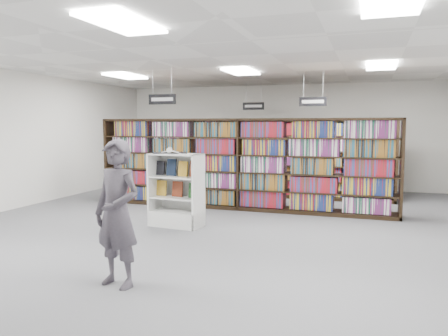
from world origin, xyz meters
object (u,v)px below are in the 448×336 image
(bookshelf_row_near, at_px, (241,164))
(open_book, at_px, (170,151))
(shopper, at_px, (117,213))
(endcap_display, at_px, (177,202))

(bookshelf_row_near, bearing_deg, open_book, -112.52)
(shopper, bearing_deg, open_book, 116.21)
(open_book, xyz_separation_m, shopper, (0.81, -3.17, -0.55))
(bookshelf_row_near, distance_m, shopper, 5.19)
(bookshelf_row_near, distance_m, open_book, 2.22)
(endcap_display, xyz_separation_m, shopper, (0.65, -3.13, 0.42))
(open_book, relative_size, shopper, 0.42)
(shopper, bearing_deg, bookshelf_row_near, 101.54)
(endcap_display, distance_m, open_book, 0.98)
(endcap_display, xyz_separation_m, open_book, (-0.16, 0.04, 0.97))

